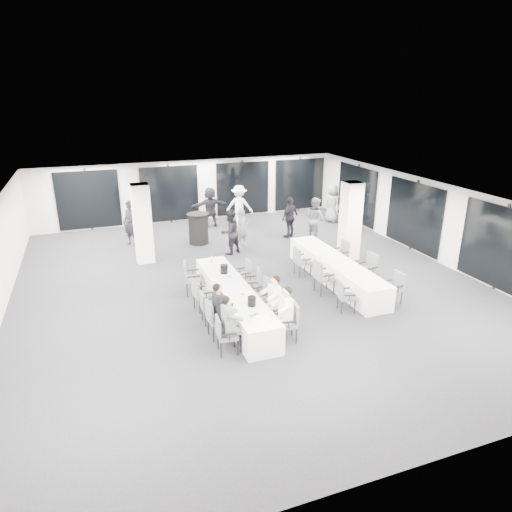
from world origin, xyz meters
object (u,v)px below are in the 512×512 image
(chair_main_left_near, at_px, (224,333))
(standing_guest_d, at_px, (290,215))
(chair_main_right_fourth, at_px, (254,282))
(chair_side_left_near, at_px, (344,294))
(standing_guest_g, at_px, (130,220))
(chair_side_left_far, at_px, (300,260))
(standing_guest_e, at_px, (333,201))
(ice_bucket_far, at_px, (224,269))
(banquet_table_side, at_px, (335,270))
(chair_main_right_far, at_px, (245,273))
(chair_main_right_second, at_px, (278,308))
(chair_main_left_fourth, at_px, (200,293))
(standing_guest_h, at_px, (315,216))
(chair_side_left_mid, at_px, (322,275))
(standing_guest_b, at_px, (230,229))
(chair_main_left_mid, at_px, (207,306))
(ice_bucket_near, at_px, (252,301))
(chair_main_right_near, at_px, (290,320))
(chair_side_right_far, at_px, (342,252))
(cocktail_table, at_px, (198,228))
(standing_guest_a, at_px, (242,226))
(chair_main_right_mid, at_px, (264,293))
(standing_guest_c, at_px, (239,203))
(banquet_table_main, at_px, (234,300))
(standing_guest_f, at_px, (210,204))
(chair_main_left_far, at_px, (191,276))
(chair_main_left_second, at_px, (215,317))
(chair_side_right_near, at_px, (395,286))

(chair_main_left_near, relative_size, standing_guest_d, 0.47)
(chair_main_right_fourth, distance_m, chair_side_left_near, 2.61)
(standing_guest_g, bearing_deg, chair_side_left_far, 0.13)
(standing_guest_e, height_order, ice_bucket_far, standing_guest_e)
(banquet_table_side, distance_m, chair_main_right_far, 2.93)
(chair_main_right_second, relative_size, chair_side_left_near, 1.03)
(chair_main_left_fourth, bearing_deg, standing_guest_h, 118.18)
(chair_side_left_near, distance_m, standing_guest_d, 6.86)
(chair_side_left_mid, distance_m, standing_guest_b, 4.63)
(chair_main_left_mid, height_order, ice_bucket_near, ice_bucket_near)
(chair_main_right_near, height_order, chair_side_right_far, chair_main_right_near)
(cocktail_table, relative_size, standing_guest_a, 0.72)
(chair_main_left_mid, height_order, standing_guest_g, standing_guest_g)
(chair_main_right_near, relative_size, chair_main_right_mid, 1.03)
(cocktail_table, distance_m, standing_guest_d, 3.79)
(standing_guest_c, bearing_deg, chair_side_left_far, 116.68)
(banquet_table_main, bearing_deg, chair_main_left_fourth, 151.77)
(banquet_table_main, distance_m, standing_guest_c, 8.60)
(chair_main_right_near, distance_m, standing_guest_f, 10.33)
(chair_side_left_mid, bearing_deg, chair_main_left_far, -109.78)
(standing_guest_a, xyz_separation_m, standing_guest_c, (0.81, 2.84, 0.19))
(chair_main_right_mid, bearing_deg, standing_guest_g, 9.14)
(chair_main_right_second, bearing_deg, chair_main_left_far, 29.84)
(chair_main_right_near, bearing_deg, banquet_table_side, -35.38)
(chair_main_left_far, bearing_deg, chair_main_left_second, 9.67)
(standing_guest_f, bearing_deg, chair_main_right_fourth, 82.20)
(chair_main_left_near, xyz_separation_m, standing_guest_e, (7.89, 9.09, 0.45))
(chair_main_right_fourth, distance_m, standing_guest_h, 6.17)
(chair_side_left_mid, distance_m, standing_guest_g, 8.25)
(cocktail_table, distance_m, chair_main_right_near, 8.13)
(banquet_table_side, height_order, chair_main_left_second, chair_main_left_second)
(banquet_table_main, height_order, standing_guest_a, standing_guest_a)
(banquet_table_main, relative_size, cocktail_table, 4.08)
(chair_side_right_near, xyz_separation_m, ice_bucket_far, (-4.48, 2.07, 0.35))
(chair_main_right_second, distance_m, ice_bucket_far, 2.40)
(chair_main_left_mid, distance_m, chair_main_right_fourth, 1.92)
(chair_side_left_mid, height_order, chair_side_left_far, chair_side_left_mid)
(chair_main_right_second, distance_m, chair_main_right_fourth, 1.80)
(chair_side_right_far, relative_size, standing_guest_h, 0.47)
(chair_main_left_near, relative_size, chair_main_right_second, 1.00)
(chair_main_right_near, xyz_separation_m, standing_guest_h, (4.24, 6.97, 0.44))
(chair_main_left_near, relative_size, standing_guest_h, 0.46)
(banquet_table_side, xyz_separation_m, chair_side_left_mid, (-0.84, -0.65, 0.21))
(chair_main_right_mid, distance_m, standing_guest_a, 5.57)
(chair_main_right_near, height_order, ice_bucket_far, ice_bucket_far)
(chair_main_left_second, relative_size, chair_main_left_mid, 1.14)
(chair_side_left_near, relative_size, chair_side_right_near, 0.97)
(chair_main_left_far, bearing_deg, chair_main_right_far, 94.77)
(standing_guest_a, bearing_deg, standing_guest_g, 137.12)
(chair_main_left_second, xyz_separation_m, chair_main_right_second, (1.67, -0.03, -0.04))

